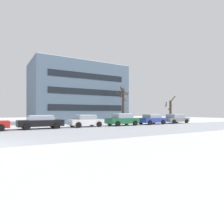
# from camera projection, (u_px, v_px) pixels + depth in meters

# --- Properties ---
(parked_car_black) EXTENTS (4.53, 2.06, 1.40)m
(parked_car_black) POSITION_uv_depth(u_px,v_px,m) (41.00, 122.00, 20.43)
(parked_car_black) COLOR black
(parked_car_black) RESTS_ON ground
(parked_car_white) EXTENTS (3.97, 2.17, 1.41)m
(parked_car_white) POSITION_uv_depth(u_px,v_px,m) (86.00, 121.00, 23.08)
(parked_car_white) COLOR white
(parked_car_white) RESTS_ON ground
(parked_car_green) EXTENTS (4.19, 2.18, 1.55)m
(parked_car_green) POSITION_uv_depth(u_px,v_px,m) (122.00, 119.00, 25.52)
(parked_car_green) COLOR #1E6038
(parked_car_green) RESTS_ON ground
(parked_car_blue) EXTENTS (3.89, 2.18, 1.44)m
(parked_car_blue) POSITION_uv_depth(u_px,v_px,m) (152.00, 119.00, 28.12)
(parked_car_blue) COLOR #283D93
(parked_car_blue) RESTS_ON ground
(parked_car_gray) EXTENTS (4.50, 2.23, 1.45)m
(parked_car_gray) POSITION_uv_depth(u_px,v_px,m) (175.00, 118.00, 30.89)
(parked_car_gray) COLOR slate
(parked_car_gray) RESTS_ON ground
(tree_far_left) EXTENTS (2.26, 2.25, 5.71)m
(tree_far_left) POSITION_uv_depth(u_px,v_px,m) (123.00, 104.00, 29.98)
(tree_far_left) COLOR #423326
(tree_far_left) RESTS_ON ground
(tree_far_mid) EXTENTS (1.71, 1.67, 4.49)m
(tree_far_mid) POSITION_uv_depth(u_px,v_px,m) (170.00, 110.00, 33.42)
(tree_far_mid) COLOR #423326
(tree_far_mid) RESTS_ON ground
(building_far_right) EXTENTS (15.06, 8.92, 9.69)m
(building_far_right) POSITION_uv_depth(u_px,v_px,m) (78.00, 94.00, 33.77)
(building_far_right) COLOR slate
(building_far_right) RESTS_ON ground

